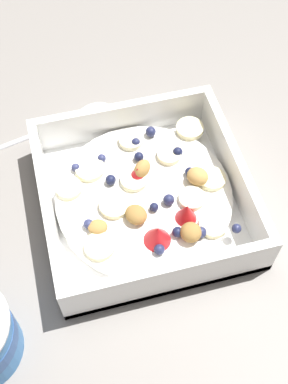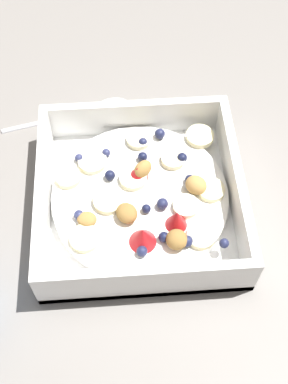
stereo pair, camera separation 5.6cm
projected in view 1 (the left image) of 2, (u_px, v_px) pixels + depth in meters
name	position (u px, v px, depth m)	size (l,w,h in m)	color
ground_plane	(132.00, 214.00, 0.57)	(2.40, 2.40, 0.00)	gray
fruit_bowl	(145.00, 197.00, 0.56)	(0.23, 0.23, 0.06)	white
spoon	(76.00, 117.00, 0.65)	(0.06, 0.17, 0.01)	silver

